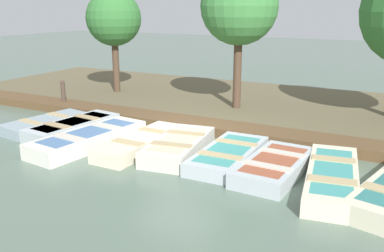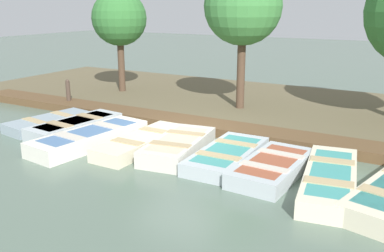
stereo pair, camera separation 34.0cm
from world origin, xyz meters
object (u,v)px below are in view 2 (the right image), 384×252
Objects in this scene: mooring_post_near at (68,94)px; park_tree_left at (243,7)px; rowboat_3 at (142,142)px; park_tree_far_left at (119,19)px; rowboat_5 at (227,155)px; rowboat_4 at (178,146)px; rowboat_6 at (273,167)px; rowboat_2 at (90,138)px; rowboat_0 at (49,122)px; rowboat_7 at (330,179)px; rowboat_1 at (75,126)px.

park_tree_left is at bearing 111.39° from mooring_post_near.
rowboat_3 is at bearing -9.36° from park_tree_left.
mooring_post_near is 0.25× the size of park_tree_far_left.
mooring_post_near reaches higher than rowboat_3.
rowboat_4 is at bearing -87.87° from rowboat_5.
rowboat_5 is (-0.08, 1.38, -0.05)m from rowboat_4.
rowboat_5 is 1.29m from rowboat_6.
rowboat_2 is 2.60m from rowboat_4.
mooring_post_near is at bearing -139.18° from rowboat_0.
rowboat_4 is 1.06× the size of rowboat_6.
rowboat_0 is 0.99× the size of rowboat_4.
mooring_post_near is (-2.71, -10.30, 0.35)m from rowboat_7.
park_tree_left reaches higher than mooring_post_near.
rowboat_1 is 0.61× the size of park_tree_left.
park_tree_left reaches higher than rowboat_3.
mooring_post_near reaches higher than rowboat_7.
rowboat_7 is at bearing 40.13° from park_tree_left.
rowboat_5 is at bearing 106.94° from rowboat_2.
rowboat_1 is at bearing -112.58° from rowboat_2.
rowboat_0 is 0.89× the size of rowboat_3.
rowboat_3 is 5.81m from mooring_post_near.
rowboat_4 is at bearing 3.69° from park_tree_left.
rowboat_4 is 0.66× the size of park_tree_far_left.
park_tree_far_left reaches higher than mooring_post_near.
park_tree_far_left reaches higher than rowboat_6.
rowboat_4 is 6.79m from mooring_post_near.
rowboat_2 is 0.71× the size of park_tree_left.
rowboat_0 is at bearing -100.33° from rowboat_2.
rowboat_2 reaches higher than rowboat_3.
park_tree_left is at bearing 150.24° from rowboat_1.
rowboat_2 is 5.20m from rowboat_6.
rowboat_4 is 2.66m from rowboat_6.
rowboat_3 is at bearing -88.47° from rowboat_6.
rowboat_6 is at bearing 73.89° from mooring_post_near.
rowboat_4 is at bearing 69.10° from mooring_post_near.
park_tree_left is at bearing -148.70° from rowboat_7.
rowboat_4 is 0.57× the size of park_tree_left.
mooring_post_near is at bearing -68.61° from park_tree_left.
rowboat_1 is 0.88× the size of rowboat_7.
rowboat_0 is 0.65× the size of park_tree_far_left.
rowboat_2 reaches higher than rowboat_7.
rowboat_6 is at bearing 77.20° from rowboat_5.
rowboat_2 is 6.50m from rowboat_7.
rowboat_3 is (0.24, 3.82, 0.02)m from rowboat_0.
rowboat_1 is at bearing -93.10° from rowboat_3.
rowboat_0 is 0.81× the size of rowboat_7.
rowboat_2 is 6.80m from park_tree_left.
rowboat_0 is 8.91m from rowboat_7.
rowboat_3 reaches higher than rowboat_0.
park_tree_left reaches higher than rowboat_2.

